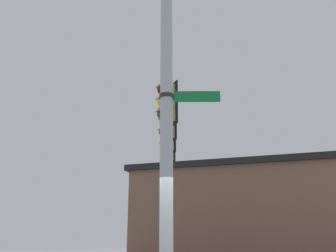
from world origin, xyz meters
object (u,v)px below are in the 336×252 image
object	(u,v)px
traffic_light_mid_inner	(167,122)
traffic_light_arm_end	(168,147)
traffic_light_nearest_pole	(167,103)
traffic_light_mid_outer	(168,136)
street_name_sign	(181,97)

from	to	relation	value
traffic_light_mid_inner	traffic_light_arm_end	world-z (taller)	same
traffic_light_nearest_pole	traffic_light_mid_outer	bearing A→B (deg)	-23.91
traffic_light_nearest_pole	traffic_light_mid_inner	bearing A→B (deg)	-23.91
traffic_light_mid_outer	traffic_light_nearest_pole	bearing A→B (deg)	156.09
traffic_light_mid_inner	traffic_light_mid_outer	distance (m)	1.69
traffic_light_mid_outer	traffic_light_mid_inner	bearing A→B (deg)	156.09
traffic_light_mid_inner	traffic_light_arm_end	xyz separation A→B (m)	(3.09, -1.37, 0.00)
traffic_light_mid_inner	street_name_sign	world-z (taller)	traffic_light_mid_inner
traffic_light_nearest_pole	traffic_light_mid_outer	world-z (taller)	same
traffic_light_arm_end	traffic_light_mid_inner	bearing A→B (deg)	156.09
street_name_sign	traffic_light_arm_end	bearing A→B (deg)	-21.52
traffic_light_mid_outer	traffic_light_arm_end	bearing A→B (deg)	-23.91
traffic_light_mid_outer	street_name_sign	size ratio (longest dim) A/B	1.17
traffic_light_nearest_pole	street_name_sign	world-z (taller)	traffic_light_nearest_pole
traffic_light_mid_outer	traffic_light_arm_end	distance (m)	1.69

